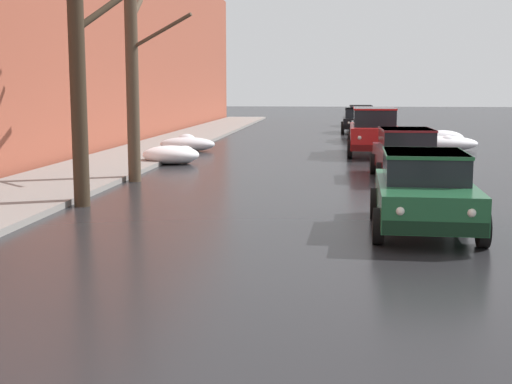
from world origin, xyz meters
TOP-DOWN VIEW (x-y plane):
  - left_sidewalk_slab at (-6.75, 18.00)m, footprint 3.22×80.00m
  - brick_townhouse_facade at (-8.85, 17.99)m, footprint 0.63×80.00m
  - snow_bank_near_corner_left at (-5.35, 25.44)m, footprint 2.26×1.12m
  - snow_bank_along_left_kerb at (5.40, 28.96)m, footprint 1.91×1.16m
  - snow_bank_near_corner_right at (4.99, 26.60)m, footprint 2.89×1.45m
  - snow_bank_along_right_kerb at (-4.83, 20.54)m, footprint 1.94×1.35m
  - bare_tree_second_along_sidewalk at (-4.85, 11.76)m, footprint 3.02×2.65m
  - bare_tree_mid_block at (-4.84, 16.04)m, footprint 2.37×2.59m
  - sedan_green_approaching_near_lane at (2.17, 9.82)m, footprint 1.96×3.94m
  - sedan_maroon_parked_kerbside_close at (2.63, 17.29)m, footprint 1.89×4.09m
  - suv_red_parked_kerbside_mid at (2.13, 24.58)m, footprint 2.06×4.79m
  - sedan_silver_parked_far_down_block at (2.36, 31.90)m, footprint 2.07×4.46m
  - sedan_black_queued_behind_truck at (2.05, 38.46)m, footprint 1.97×4.02m
  - sedan_grey_at_far_intersection at (2.51, 45.96)m, footprint 1.95×4.18m

SIDE VIEW (x-z plane):
  - left_sidewalk_slab at x=-6.75m, z-range 0.00..0.14m
  - snow_bank_near_corner_left at x=-5.35m, z-range -0.05..0.65m
  - snow_bank_along_right_kerb at x=-4.83m, z-range 0.00..0.63m
  - snow_bank_near_corner_right at x=4.99m, z-range -0.02..0.64m
  - snow_bank_along_left_kerb at x=5.40m, z-range -0.02..0.71m
  - sedan_green_approaching_near_lane at x=2.17m, z-range 0.04..1.46m
  - sedan_maroon_parked_kerbside_close at x=2.63m, z-range 0.04..1.46m
  - sedan_black_queued_behind_truck at x=2.05m, z-range 0.04..1.46m
  - sedan_grey_at_far_intersection at x=2.51m, z-range 0.04..1.46m
  - sedan_silver_parked_far_down_block at x=2.36m, z-range 0.04..1.46m
  - suv_red_parked_kerbside_mid at x=2.13m, z-range 0.08..1.90m
  - bare_tree_mid_block at x=-4.84m, z-range -0.05..7.76m
  - bare_tree_second_along_sidewalk at x=-4.85m, z-range 0.17..7.78m
  - brick_townhouse_facade at x=-8.85m, z-range 0.00..9.85m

